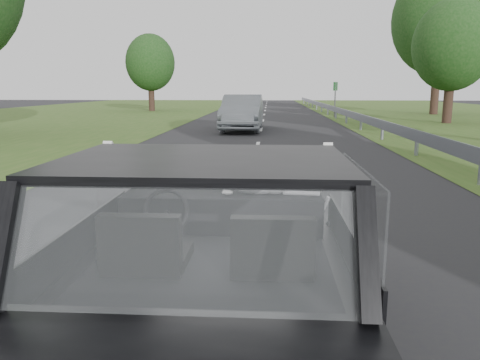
# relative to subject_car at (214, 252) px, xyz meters

# --- Properties ---
(ground) EXTENTS (140.00, 140.00, 0.00)m
(ground) POSITION_rel_subject_car_xyz_m (0.00, 0.00, -0.72)
(ground) COLOR black
(ground) RESTS_ON ground
(subject_car) EXTENTS (1.80, 4.00, 1.45)m
(subject_car) POSITION_rel_subject_car_xyz_m (0.00, 0.00, 0.00)
(subject_car) COLOR black
(subject_car) RESTS_ON ground
(dashboard) EXTENTS (1.58, 0.45, 0.30)m
(dashboard) POSITION_rel_subject_car_xyz_m (0.00, 0.62, 0.12)
(dashboard) COLOR black
(dashboard) RESTS_ON subject_car
(driver_seat) EXTENTS (0.50, 0.72, 0.42)m
(driver_seat) POSITION_rel_subject_car_xyz_m (-0.40, -0.29, 0.16)
(driver_seat) COLOR black
(driver_seat) RESTS_ON subject_car
(passenger_seat) EXTENTS (0.50, 0.72, 0.42)m
(passenger_seat) POSITION_rel_subject_car_xyz_m (0.40, -0.29, 0.16)
(passenger_seat) COLOR black
(passenger_seat) RESTS_ON subject_car
(steering_wheel) EXTENTS (0.36, 0.36, 0.04)m
(steering_wheel) POSITION_rel_subject_car_xyz_m (-0.40, 0.33, 0.20)
(steering_wheel) COLOR black
(steering_wheel) RESTS_ON dashboard
(cat) EXTENTS (0.60, 0.19, 0.27)m
(cat) POSITION_rel_subject_car_xyz_m (0.28, 0.59, 0.36)
(cat) COLOR #A0A0A0
(cat) RESTS_ON dashboard
(guardrail) EXTENTS (0.05, 90.00, 0.32)m
(guardrail) POSITION_rel_subject_car_xyz_m (4.30, 10.00, -0.15)
(guardrail) COLOR gray
(guardrail) RESTS_ON ground
(other_car) EXTENTS (1.95, 4.76, 1.56)m
(other_car) POSITION_rel_subject_car_xyz_m (-0.82, 17.56, 0.05)
(other_car) COLOR #979DA7
(other_car) RESTS_ON ground
(highway_sign) EXTENTS (0.42, 0.85, 2.21)m
(highway_sign) POSITION_rel_subject_car_xyz_m (4.51, 27.30, 0.38)
(highway_sign) COLOR #104E19
(highway_sign) RESTS_ON ground
(tree_2) EXTENTS (5.23, 5.23, 6.16)m
(tree_2) POSITION_rel_subject_car_xyz_m (9.77, 22.55, 2.36)
(tree_2) COLOR #12380F
(tree_2) RESTS_ON ground
(tree_3) EXTENTS (7.91, 7.91, 9.84)m
(tree_3) POSITION_rel_subject_car_xyz_m (11.97, 31.15, 4.20)
(tree_3) COLOR #12380F
(tree_3) RESTS_ON ground
(tree_6) EXTENTS (4.46, 4.46, 5.92)m
(tree_6) POSITION_rel_subject_car_xyz_m (-9.21, 34.94, 2.23)
(tree_6) COLOR #12380F
(tree_6) RESTS_ON ground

